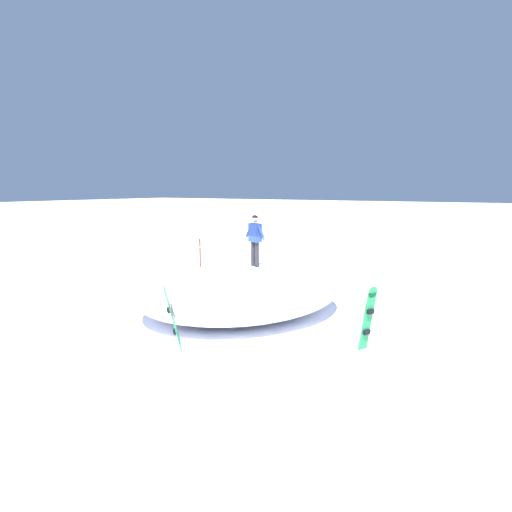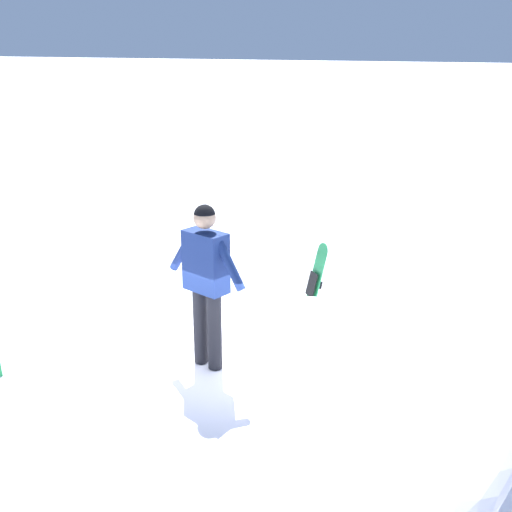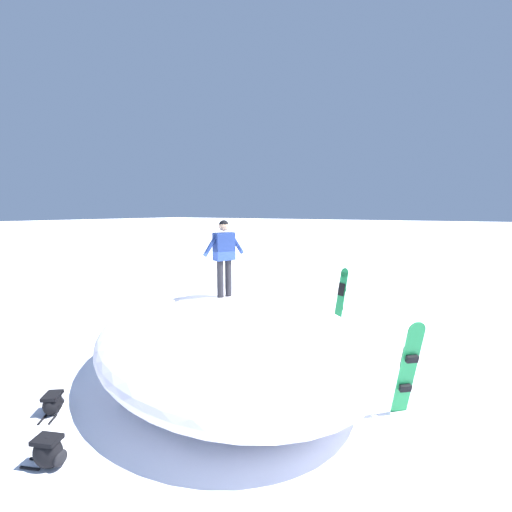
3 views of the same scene
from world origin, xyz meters
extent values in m
plane|color=white|center=(0.00, 0.00, 0.00)|extent=(240.00, 240.00, 0.00)
ellipsoid|color=white|center=(-0.34, 0.10, 0.76)|extent=(7.81, 8.37, 1.52)
cylinder|color=black|center=(-0.15, 0.48, 1.91)|extent=(0.14, 0.14, 0.79)
cylinder|color=black|center=(0.03, 0.40, 1.91)|extent=(0.14, 0.14, 0.79)
cube|color=navy|center=(-0.06, 0.44, 2.60)|extent=(0.49, 0.37, 0.59)
sphere|color=tan|center=(-0.06, 0.44, 3.03)|extent=(0.21, 0.21, 0.21)
cylinder|color=navy|center=(-0.34, 0.56, 2.65)|extent=(0.38, 0.22, 0.49)
cylinder|color=navy|center=(0.23, 0.32, 2.65)|extent=(0.38, 0.22, 0.49)
sphere|color=black|center=(-0.06, 0.44, 3.06)|extent=(0.20, 0.20, 0.20)
cube|color=#1E8C47|center=(3.94, -0.85, 0.76)|extent=(0.38, 0.39, 1.53)
cylinder|color=#1E8C47|center=(4.05, -0.92, 1.53)|extent=(0.20, 0.28, 0.29)
cube|color=black|center=(3.95, -0.86, 1.04)|extent=(0.18, 0.25, 0.37)
cube|color=black|center=(4.01, -0.90, 1.04)|extent=(0.17, 0.21, 0.12)
cube|color=black|center=(3.93, -0.85, 0.49)|extent=(0.17, 0.21, 0.12)
cube|color=#1E8C47|center=(-0.15, -3.27, 0.77)|extent=(0.47, 0.46, 1.54)
cylinder|color=#1E8C47|center=(-0.29, -3.38, 1.54)|extent=(0.25, 0.27, 0.28)
cube|color=black|center=(-0.16, -3.27, 1.04)|extent=(0.23, 0.24, 0.37)
cube|color=black|center=(-0.24, -3.34, 1.04)|extent=(0.19, 0.20, 0.12)
cube|color=black|center=(-0.14, -3.25, 0.49)|extent=(0.19, 0.20, 0.12)
ellipsoid|color=black|center=(-3.10, 1.75, 0.17)|extent=(0.47, 0.45, 0.34)
ellipsoid|color=black|center=(-2.97, 1.85, 0.12)|extent=(0.21, 0.24, 0.16)
cube|color=black|center=(-3.10, 1.75, 0.31)|extent=(0.39, 0.38, 0.06)
cylinder|color=black|center=(-3.31, 1.69, 0.01)|extent=(0.23, 0.18, 0.04)
cylinder|color=black|center=(-3.21, 1.56, 0.01)|extent=(0.23, 0.18, 0.04)
ellipsoid|color=black|center=(-3.80, 0.56, 0.21)|extent=(0.42, 0.47, 0.42)
ellipsoid|color=black|center=(-3.74, 0.39, 0.15)|extent=(0.25, 0.19, 0.20)
cube|color=black|center=(-3.80, 0.56, 0.39)|extent=(0.35, 0.40, 0.06)
cylinder|color=black|center=(-3.81, 0.79, 0.01)|extent=(0.14, 0.27, 0.04)
cylinder|color=black|center=(-3.96, 0.73, 0.01)|extent=(0.14, 0.27, 0.04)
cylinder|color=#A51E19|center=(-4.08, 2.64, 0.96)|extent=(0.06, 0.06, 1.92)
cylinder|color=yellow|center=(-4.08, 2.64, 1.58)|extent=(0.10, 0.10, 0.06)
camera|label=1|loc=(6.41, -10.24, 3.97)|focal=27.94mm
camera|label=2|loc=(-2.46, 5.89, 4.64)|focal=46.62mm
camera|label=3|loc=(-5.95, -3.96, 3.36)|focal=24.43mm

